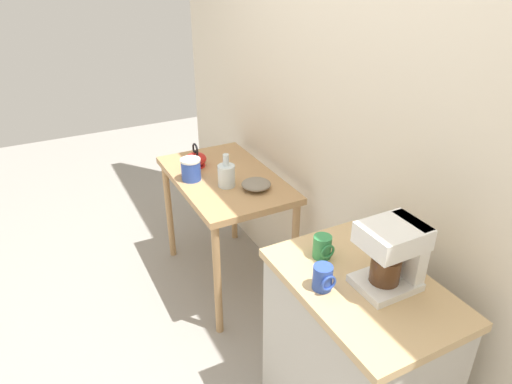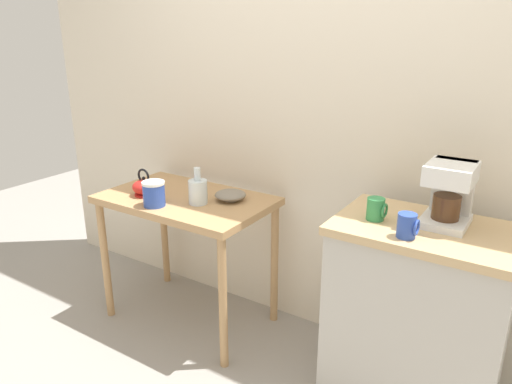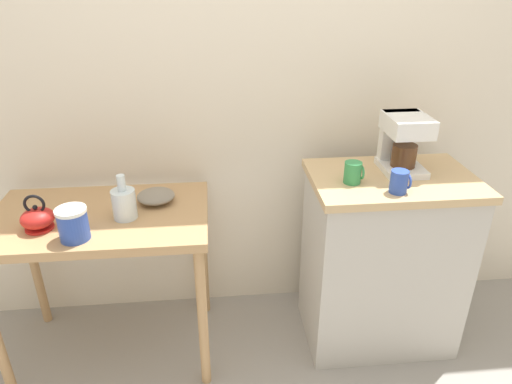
{
  "view_description": "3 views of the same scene",
  "coord_description": "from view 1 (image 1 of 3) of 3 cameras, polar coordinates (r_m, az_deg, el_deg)",
  "views": [
    {
      "loc": [
        1.64,
        -0.97,
        2.01
      ],
      "look_at": [
        -0.11,
        -0.06,
        0.96
      ],
      "focal_mm": 32.32,
      "sensor_mm": 36.0,
      "label": 1
    },
    {
      "loc": [
        1.01,
        -1.88,
        1.67
      ],
      "look_at": [
        -0.16,
        -0.07,
        0.93
      ],
      "focal_mm": 33.66,
      "sensor_mm": 36.0,
      "label": 2
    },
    {
      "loc": [
        -0.18,
        -1.8,
        1.76
      ],
      "look_at": [
        -0.0,
        0.01,
        0.86
      ],
      "focal_mm": 32.5,
      "sensor_mm": 36.0,
      "label": 3
    }
  ],
  "objects": [
    {
      "name": "back_wall",
      "position": [
        2.17,
        14.38,
        10.77
      ],
      "size": [
        4.4,
        0.1,
        2.8
      ],
      "primitive_type": "cube",
      "color": "beige",
      "rests_on": "ground_plane"
    },
    {
      "name": "bowl_stoneware",
      "position": [
        2.65,
        0.02,
        0.95
      ],
      "size": [
        0.17,
        0.17,
        0.05
      ],
      "color": "gray",
      "rests_on": "wooden_table"
    },
    {
      "name": "mug_blue",
      "position": [
        1.71,
        8.29,
        -10.47
      ],
      "size": [
        0.08,
        0.07,
        0.1
      ],
      "color": "#2D4CAD",
      "rests_on": "kitchen_counter"
    },
    {
      "name": "coffee_maker",
      "position": [
        1.73,
        16.76,
        -7.22
      ],
      "size": [
        0.18,
        0.22,
        0.26
      ],
      "color": "white",
      "rests_on": "kitchen_counter"
    },
    {
      "name": "canister_enamel",
      "position": [
        2.77,
        -8.06,
        2.8
      ],
      "size": [
        0.12,
        0.12,
        0.13
      ],
      "color": "#2D4CAD",
      "rests_on": "wooden_table"
    },
    {
      "name": "mug_tall_green",
      "position": [
        1.87,
        8.23,
        -6.76
      ],
      "size": [
        0.08,
        0.07,
        0.09
      ],
      "color": "#338C4C",
      "rests_on": "kitchen_counter"
    },
    {
      "name": "wooden_table",
      "position": [
        2.87,
        -3.82,
        0.2
      ],
      "size": [
        0.95,
        0.58,
        0.78
      ],
      "color": "tan",
      "rests_on": "ground_plane"
    },
    {
      "name": "glass_carafe_vase",
      "position": [
        2.67,
        -3.68,
        2.14
      ],
      "size": [
        0.1,
        0.1,
        0.2
      ],
      "color": "silver",
      "rests_on": "wooden_table"
    },
    {
      "name": "teakettle",
      "position": [
        2.95,
        -7.43,
        4.06
      ],
      "size": [
        0.16,
        0.13,
        0.16
      ],
      "color": "red",
      "rests_on": "wooden_table"
    },
    {
      "name": "ground_plane",
      "position": [
        2.77,
        2.26,
        -18.56
      ],
      "size": [
        8.0,
        8.0,
        0.0
      ],
      "primitive_type": "plane",
      "color": "gray"
    },
    {
      "name": "kitchen_counter",
      "position": [
        2.11,
        11.72,
        -20.43
      ],
      "size": [
        0.74,
        0.49,
        0.9
      ],
      "color": "#BCB7AD",
      "rests_on": "ground_plane"
    }
  ]
}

